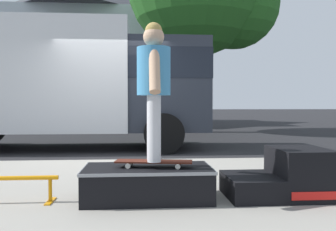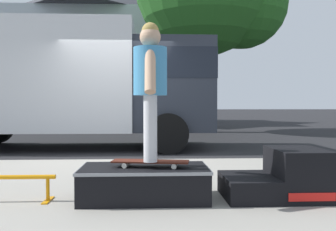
{
  "view_description": "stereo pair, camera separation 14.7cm",
  "coord_description": "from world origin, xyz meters",
  "px_view_note": "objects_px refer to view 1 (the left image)",
  "views": [
    {
      "loc": [
        0.59,
        -6.98,
        1.1
      ],
      "look_at": [
        0.97,
        -2.14,
        0.95
      ],
      "focal_mm": 39.0,
      "sensor_mm": 36.0,
      "label": 1
    },
    {
      "loc": [
        0.74,
        -6.99,
        1.1
      ],
      "look_at": [
        0.97,
        -2.14,
        0.95
      ],
      "focal_mm": 39.0,
      "sensor_mm": 36.0,
      "label": 2
    }
  ],
  "objects_px": {
    "skate_box": "(148,182)",
    "skateboard": "(154,162)",
    "kicker_ramp": "(284,177)",
    "box_truck": "(67,80)",
    "skater_kid": "(154,80)"
  },
  "relations": [
    {
      "from": "skate_box",
      "to": "skateboard",
      "type": "height_order",
      "value": "skateboard"
    },
    {
      "from": "box_truck",
      "to": "skate_box",
      "type": "bearing_deg",
      "value": -71.08
    },
    {
      "from": "kicker_ramp",
      "to": "skateboard",
      "type": "height_order",
      "value": "kicker_ramp"
    },
    {
      "from": "skateboard",
      "to": "box_truck",
      "type": "xyz_separation_m",
      "value": [
        -1.93,
        5.49,
        1.19
      ]
    },
    {
      "from": "skater_kid",
      "to": "kicker_ramp",
      "type": "bearing_deg",
      "value": 1.39
    },
    {
      "from": "skateboard",
      "to": "kicker_ramp",
      "type": "bearing_deg",
      "value": 1.39
    },
    {
      "from": "skateboard",
      "to": "box_truck",
      "type": "height_order",
      "value": "box_truck"
    },
    {
      "from": "skateboard",
      "to": "skate_box",
      "type": "bearing_deg",
      "value": 151.36
    },
    {
      "from": "skate_box",
      "to": "skater_kid",
      "type": "bearing_deg",
      "value": -28.64
    },
    {
      "from": "kicker_ramp",
      "to": "skateboard",
      "type": "distance_m",
      "value": 1.39
    },
    {
      "from": "skate_box",
      "to": "skateboard",
      "type": "relative_size",
      "value": 1.63
    },
    {
      "from": "kicker_ramp",
      "to": "skater_kid",
      "type": "bearing_deg",
      "value": -178.61
    },
    {
      "from": "skate_box",
      "to": "skateboard",
      "type": "distance_m",
      "value": 0.22
    },
    {
      "from": "skateboard",
      "to": "skater_kid",
      "type": "height_order",
      "value": "skater_kid"
    },
    {
      "from": "kicker_ramp",
      "to": "box_truck",
      "type": "height_order",
      "value": "box_truck"
    }
  ]
}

